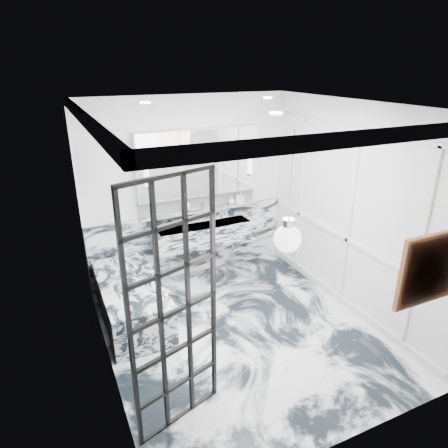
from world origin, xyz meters
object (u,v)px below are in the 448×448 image
crittall_door (175,312)px  trough_sink (204,234)px  mirror_cabinet (199,163)px  bathtub (131,300)px

crittall_door → trough_sink: (1.27, 2.47, -0.48)m
mirror_cabinet → bathtub: mirror_cabinet is taller
crittall_door → trough_sink: bearing=44.9°
mirror_cabinet → bathtub: size_ratio=1.15×
trough_sink → bathtub: trough_sink is taller
trough_sink → mirror_cabinet: 1.10m
crittall_door → trough_sink: size_ratio=1.51×
trough_sink → mirror_cabinet: bearing=90.0°
trough_sink → mirror_cabinet: (-0.00, 0.17, 1.09)m
mirror_cabinet → trough_sink: bearing=-90.0°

